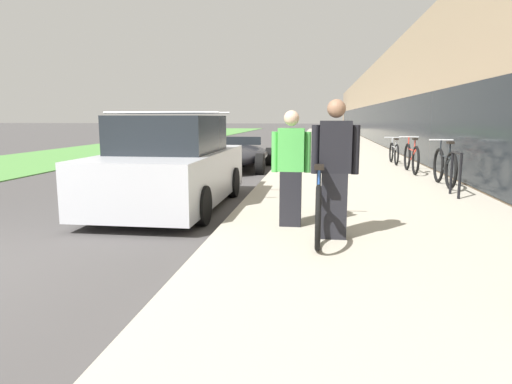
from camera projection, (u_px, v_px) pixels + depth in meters
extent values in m
cube|color=#B2AA99|center=(337.00, 146.00, 24.16)|extent=(4.53, 70.00, 0.13)
cube|color=tan|center=(444.00, 104.00, 30.60)|extent=(10.00, 70.00, 4.90)
cube|color=#1E2328|center=(368.00, 122.00, 31.47)|extent=(0.10, 63.00, 2.20)
cube|color=#518E42|center=(157.00, 142.00, 29.63)|extent=(5.24, 70.00, 0.03)
torus|color=black|center=(319.00, 192.00, 6.83)|extent=(0.06, 0.74, 0.74)
torus|color=black|center=(318.00, 218.00, 5.06)|extent=(0.06, 0.74, 0.74)
cylinder|color=#2D56A8|center=(319.00, 186.00, 5.91)|extent=(0.04, 1.53, 0.04)
cylinder|color=#2D56A8|center=(318.00, 199.00, 5.57)|extent=(0.04, 0.91, 0.34)
cylinder|color=#2D56A8|center=(319.00, 180.00, 5.32)|extent=(0.03, 0.03, 0.31)
cube|color=black|center=(319.00, 167.00, 5.30)|extent=(0.11, 0.22, 0.05)
cylinder|color=#2D56A8|center=(319.00, 167.00, 6.62)|extent=(0.03, 0.03, 0.32)
cylinder|color=silver|center=(319.00, 156.00, 6.60)|extent=(0.52, 0.03, 0.03)
cube|color=black|center=(334.00, 205.00, 5.60)|extent=(0.31, 0.22, 0.81)
cube|color=black|center=(335.00, 147.00, 5.48)|extent=(0.38, 0.22, 0.62)
cylinder|color=black|center=(315.00, 149.00, 5.52)|extent=(0.10, 0.10, 0.59)
cylinder|color=black|center=(355.00, 150.00, 5.45)|extent=(0.10, 0.10, 0.59)
sphere|color=#936B51|center=(336.00, 108.00, 5.41)|extent=(0.22, 0.22, 0.22)
cube|color=black|center=(291.00, 198.00, 6.24)|extent=(0.29, 0.21, 0.75)
cube|color=#4CB74C|center=(291.00, 150.00, 6.13)|extent=(0.35, 0.21, 0.58)
cylinder|color=#4CB74C|center=(275.00, 152.00, 6.17)|extent=(0.09, 0.09, 0.54)
cylinder|color=#4CB74C|center=(308.00, 152.00, 6.11)|extent=(0.09, 0.09, 0.54)
sphere|color=beige|center=(292.00, 118.00, 6.06)|extent=(0.21, 0.21, 0.21)
cylinder|color=black|center=(460.00, 177.00, 8.26)|extent=(0.05, 0.05, 0.82)
cylinder|color=black|center=(451.00, 173.00, 8.80)|extent=(0.05, 0.05, 0.82)
cylinder|color=black|center=(457.00, 153.00, 8.46)|extent=(0.05, 0.55, 0.05)
torus|color=black|center=(439.00, 165.00, 10.36)|extent=(0.06, 0.78, 0.78)
torus|color=black|center=(451.00, 170.00, 9.38)|extent=(0.06, 0.78, 0.78)
cylinder|color=black|center=(445.00, 157.00, 9.83)|extent=(0.04, 0.86, 0.04)
cylinder|color=black|center=(447.00, 163.00, 9.65)|extent=(0.04, 0.52, 0.35)
cylinder|color=black|center=(450.00, 150.00, 9.49)|extent=(0.03, 0.03, 0.32)
cube|color=black|center=(450.00, 143.00, 9.46)|extent=(0.11, 0.22, 0.05)
cylinder|color=black|center=(441.00, 148.00, 10.22)|extent=(0.03, 0.03, 0.34)
cylinder|color=silver|center=(441.00, 140.00, 10.19)|extent=(0.52, 0.03, 0.03)
torus|color=black|center=(407.00, 157.00, 12.81)|extent=(0.06, 0.75, 0.75)
torus|color=black|center=(416.00, 160.00, 11.69)|extent=(0.06, 0.75, 0.75)
cylinder|color=red|center=(412.00, 150.00, 12.21)|extent=(0.04, 0.97, 0.04)
cylinder|color=red|center=(413.00, 155.00, 12.00)|extent=(0.04, 0.59, 0.34)
cylinder|color=red|center=(415.00, 145.00, 11.83)|extent=(0.03, 0.03, 0.31)
cube|color=black|center=(415.00, 139.00, 11.80)|extent=(0.11, 0.22, 0.05)
cylinder|color=red|center=(409.00, 143.00, 12.65)|extent=(0.03, 0.03, 0.33)
cylinder|color=silver|center=(409.00, 137.00, 12.63)|extent=(0.52, 0.03, 0.03)
torus|color=black|center=(391.00, 152.00, 15.04)|extent=(0.05, 0.66, 0.66)
torus|color=black|center=(397.00, 155.00, 14.02)|extent=(0.05, 0.66, 0.66)
cylinder|color=#B7BCC1|center=(394.00, 147.00, 14.50)|extent=(0.04, 0.89, 0.04)
cylinder|color=#B7BCC1|center=(395.00, 151.00, 14.31)|extent=(0.04, 0.54, 0.30)
cylinder|color=#B7BCC1|center=(396.00, 143.00, 14.15)|extent=(0.03, 0.03, 0.27)
cube|color=black|center=(396.00, 139.00, 14.13)|extent=(0.11, 0.22, 0.05)
cylinder|color=#B7BCC1|center=(392.00, 142.00, 14.90)|extent=(0.03, 0.03, 0.29)
cylinder|color=silver|center=(392.00, 137.00, 14.88)|extent=(0.52, 0.03, 0.03)
cube|color=silver|center=(171.00, 176.00, 8.12)|extent=(1.85, 4.15, 0.85)
cube|color=#1E2328|center=(170.00, 134.00, 8.00)|extent=(1.59, 2.07, 0.63)
cylinder|color=silver|center=(177.00, 113.00, 8.38)|extent=(1.97, 0.04, 0.04)
cylinder|color=silver|center=(160.00, 112.00, 7.49)|extent=(1.97, 0.04, 0.04)
cylinder|color=black|center=(151.00, 181.00, 9.50)|extent=(0.22, 0.60, 0.60)
cylinder|color=black|center=(232.00, 182.00, 9.26)|extent=(0.22, 0.60, 0.60)
cylinder|color=black|center=(93.00, 203.00, 7.07)|extent=(0.22, 0.60, 0.60)
cylinder|color=black|center=(200.00, 205.00, 6.83)|extent=(0.22, 0.60, 0.60)
ellipsoid|color=black|center=(240.00, 155.00, 14.14)|extent=(1.67, 4.21, 0.60)
cube|color=#1E2328|center=(243.00, 141.00, 14.58)|extent=(1.17, 0.04, 0.26)
cylinder|color=black|center=(224.00, 156.00, 15.46)|extent=(0.22, 0.60, 0.60)
cylinder|color=black|center=(269.00, 157.00, 15.25)|extent=(0.22, 0.60, 0.60)
cylinder|color=black|center=(206.00, 163.00, 13.08)|extent=(0.22, 0.60, 0.60)
cylinder|color=black|center=(260.00, 164.00, 12.86)|extent=(0.22, 0.60, 0.60)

